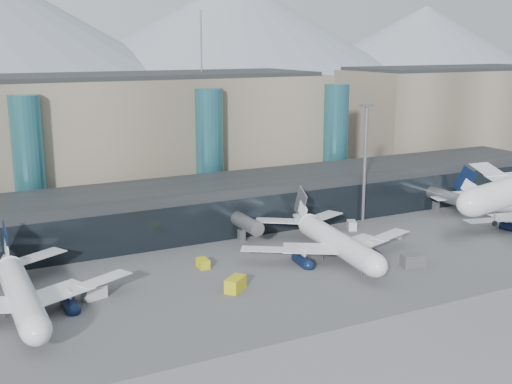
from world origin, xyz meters
TOP-DOWN VIEW (x-y plane):
  - ground at (0.00, 0.00)m, footprint 900.00×900.00m
  - concourse at (-0.02, 57.73)m, footprint 170.00×27.00m
  - terminal_main at (-25.00, 90.00)m, footprint 130.00×30.00m
  - terminal_east at (95.00, 90.00)m, footprint 70.00×30.00m
  - teal_towers at (-14.99, 74.01)m, footprint 116.40×19.40m
  - mountain_ridge at (15.97, 380.00)m, footprint 910.00×400.00m
  - lightmast_mid at (30.00, 48.00)m, footprint 3.00×1.20m
  - jet_parked_left at (-43.39, 32.44)m, footprint 35.63×34.33m
  - jet_parked_mid at (10.70, 32.45)m, footprint 35.81×35.64m
  - veh_a at (-32.73, 31.15)m, footprint 3.94×2.90m
  - veh_b at (-12.68, 36.26)m, footprint 1.84×2.86m
  - veh_c at (19.99, 19.92)m, footprint 4.42×2.89m
  - veh_d at (24.08, 43.80)m, footprint 2.89×3.55m
  - veh_g at (28.34, 34.78)m, footprint 2.21×2.55m
  - veh_h at (-12.25, 24.06)m, footprint 4.40×4.12m

SIDE VIEW (x-z plane):
  - ground at x=0.00m, z-range 0.00..0.00m
  - veh_g at x=28.34m, z-range 0.00..1.29m
  - veh_b at x=-12.68m, z-range 0.00..1.60m
  - veh_d at x=24.08m, z-range 0.00..1.79m
  - veh_a at x=-32.73m, z-range 0.00..1.98m
  - veh_h at x=-12.25m, z-range 0.00..2.19m
  - veh_c at x=19.99m, z-range 0.00..2.27m
  - jet_parked_left at x=-43.39m, z-range -1.40..10.07m
  - jet_parked_mid at x=10.70m, z-range -1.41..10.19m
  - concourse at x=-0.02m, z-range -0.03..9.97m
  - teal_towers at x=-14.99m, z-range -8.99..37.01m
  - lightmast_mid at x=30.00m, z-range 1.62..27.22m
  - terminal_main at x=-25.00m, z-range -0.06..30.94m
  - terminal_east at x=95.00m, z-range -0.06..30.94m
  - mountain_ridge at x=15.97m, z-range -9.26..100.74m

